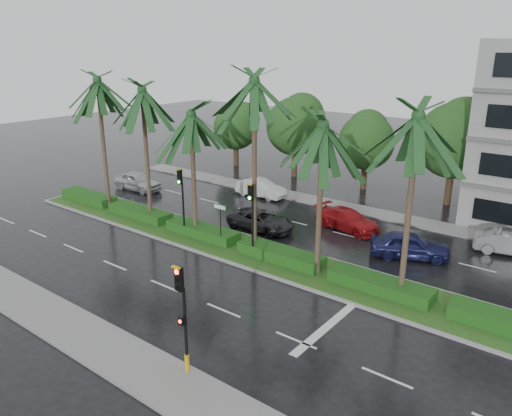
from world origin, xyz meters
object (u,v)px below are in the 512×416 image
Objects in this scene: signal_near at (183,315)px; car_blue at (410,245)px; signal_median_left at (181,192)px; car_grey at (512,243)px; street_sign at (220,215)px; car_darkgrey at (261,220)px; car_red at (348,220)px; car_silver at (138,181)px; car_white at (261,188)px.

car_blue is (2.50, 15.43, -1.75)m from signal_near.
signal_median_left is 19.77m from car_grey.
signal_median_left is at bearing 135.91° from signal_near.
street_sign reaches higher than car_grey.
signal_near is at bearing -44.09° from signal_median_left.
car_darkgrey is (-7.00, 13.87, -1.86)m from signal_near.
signal_median_left is 13.94m from car_blue.
street_sign is at bearing 125.34° from signal_near.
car_red is at bearing 45.72° from signal_median_left.
car_blue is at bearing -90.80° from car_silver.
signal_near is 0.99× the size of car_blue.
car_white is 14.66m from car_blue.
car_grey is (7.00, 19.50, -1.83)m from signal_near.
signal_median_left is 1.68× the size of street_sign.
signal_median_left is at bearing -173.56° from car_white.
car_blue reaches higher than car_grey.
car_red is 1.13× the size of car_grey.
car_silver is 0.95× the size of car_red.
car_grey is at bearing -92.87° from car_white.
car_red is 9.73m from car_grey.
car_silver is at bearing 153.84° from signal_median_left.
street_sign is at bearing 95.89° from car_blue.
car_grey is (9.50, 2.12, 0.00)m from car_red.
car_grey is (14.00, 5.63, 0.04)m from car_darkgrey.
signal_median_left is 3.13m from street_sign.
signal_median_left is at bearing 142.96° from car_darkgrey.
signal_near is 0.94× the size of car_darkgrey.
car_blue is (9.50, 5.56, -1.37)m from street_sign.
car_white is at bearing 35.92° from car_darkgrey.
signal_near is 0.99× the size of car_silver.
car_blue is at bearing 80.80° from signal_near.
street_sign is 0.59× the size of car_blue.
street_sign is at bearing 159.54° from car_red.
signal_near is at bearing -161.34° from car_red.
car_red is at bearing 44.27° from car_blue.
car_blue is at bearing -109.26° from car_white.
car_white is (-1.50, 10.09, -2.30)m from signal_median_left.
car_white is (-11.50, 19.78, -1.80)m from signal_near.
signal_median_left reaches higher than signal_near.
signal_near is 15.73m from car_blue.
car_silver is 1.00× the size of car_blue.
signal_near is 17.65m from car_red.
signal_median_left is at bearing 106.74° from car_grey.
car_darkgrey is at bearing 138.44° from car_red.
signal_median_left reaches higher than car_blue.
car_darkgrey is at bearing 116.78° from signal_near.
car_white is 0.91× the size of car_red.
street_sign is at bearing -157.59° from car_white.
car_darkgrey is (4.50, -5.91, -0.06)m from car_white.
car_white is at bearing 120.18° from signal_near.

